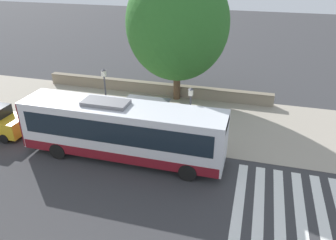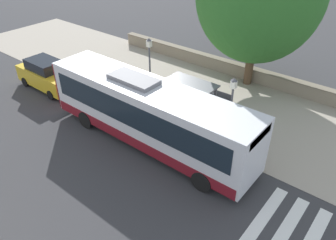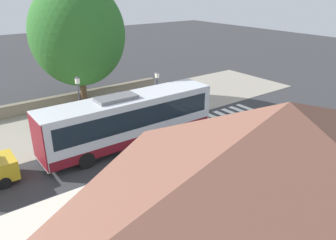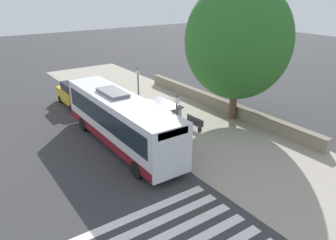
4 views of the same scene
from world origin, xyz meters
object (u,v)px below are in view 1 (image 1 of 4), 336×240
(street_lamp_near, at_px, (106,96))
(shade_tree, at_px, (178,24))
(pedestrian, at_px, (214,143))
(street_lamp_far, at_px, (190,114))
(bench, at_px, (161,112))
(bus_shelter, at_px, (147,106))
(bus, at_px, (122,130))

(street_lamp_near, height_order, shade_tree, shade_tree)
(pedestrian, bearing_deg, street_lamp_far, -103.64)
(bench, xyz_separation_m, street_lamp_near, (3.03, -2.85, 2.17))
(bus_shelter, height_order, bench, bus_shelter)
(bench, distance_m, shade_tree, 6.84)
(bench, bearing_deg, pedestrian, 47.23)
(street_lamp_near, bearing_deg, bench, 136.69)
(bus, xyz_separation_m, street_lamp_far, (-1.94, 3.57, 0.60))
(bus, distance_m, pedestrian, 5.44)
(bus, height_order, street_lamp_near, street_lamp_near)
(street_lamp_far, bearing_deg, pedestrian, 76.36)
(street_lamp_far, bearing_deg, bus_shelter, -111.41)
(bus, height_order, bench, bus)
(bench, xyz_separation_m, street_lamp_far, (3.79, 2.95, 1.96))
(bus_shelter, xyz_separation_m, bench, (-2.56, 0.18, -1.54))
(bus_shelter, height_order, pedestrian, bus_shelter)
(bus_shelter, bearing_deg, bus, -7.95)
(street_lamp_far, bearing_deg, bench, -142.11)
(shade_tree, bearing_deg, bench, -3.00)
(bench, distance_m, street_lamp_near, 4.69)
(bus_shelter, bearing_deg, street_lamp_far, 68.59)
(bus, height_order, pedestrian, bus)
(bus_shelter, bearing_deg, bench, 175.96)
(pedestrian, relative_size, street_lamp_near, 0.35)
(bus_shelter, distance_m, shade_tree, 7.61)
(street_lamp_near, relative_size, shade_tree, 0.43)
(bus, distance_m, bus_shelter, 3.20)
(street_lamp_far, distance_m, shade_tree, 8.90)
(shade_tree, bearing_deg, street_lamp_near, -24.04)
(bus_shelter, xyz_separation_m, street_lamp_near, (0.46, -2.67, 0.63))
(street_lamp_far, bearing_deg, street_lamp_near, -97.48)
(pedestrian, height_order, street_lamp_far, street_lamp_far)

